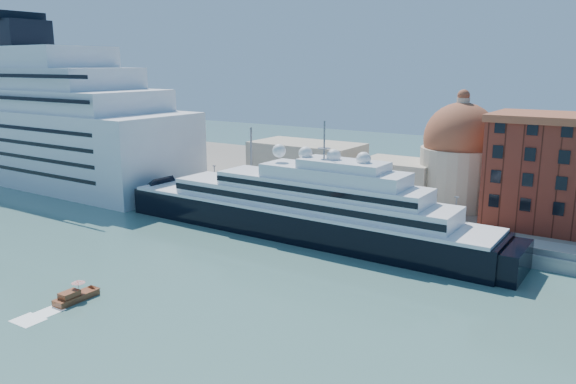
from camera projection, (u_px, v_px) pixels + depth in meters
The scene contains 9 objects.
ground at pixel (229, 267), 98.82m from camera, with size 400.00×400.00×0.00m, color #3D6A67.
quay at pixel (326, 218), 126.12m from camera, with size 180.00×10.00×2.50m, color gray.
land at pixel (398, 187), 159.44m from camera, with size 260.00×72.00×2.00m, color slate.
quay_fence at pixel (315, 214), 122.06m from camera, with size 180.00×0.10×1.20m, color slate.
superyacht at pixel (286, 210), 118.19m from camera, with size 94.81×13.14×28.34m.
service_barge at pixel (146, 202), 141.97m from camera, with size 13.19×7.73×2.82m.
water_taxi at pixel (75, 296), 84.71m from camera, with size 2.45×6.93×3.27m.
church at pixel (396, 163), 139.76m from camera, with size 66.00×18.00×25.50m.
lamp_posts at pixel (275, 176), 129.66m from camera, with size 120.80×2.40×18.00m.
Camera 1 is at (60.46, -71.94, 34.94)m, focal length 35.00 mm.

